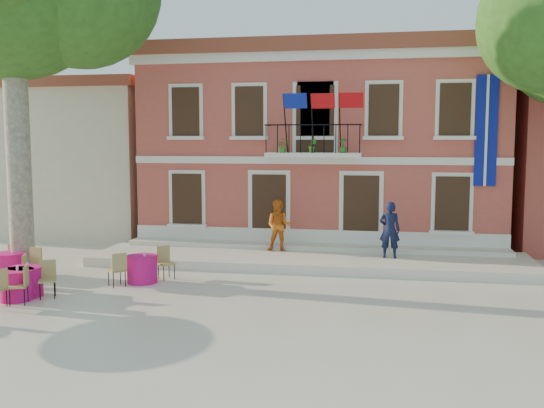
{
  "coord_description": "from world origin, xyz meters",
  "views": [
    {
      "loc": [
        4.24,
        -14.8,
        4.0
      ],
      "look_at": [
        0.95,
        3.5,
        2.03
      ],
      "focal_mm": 40.0,
      "sensor_mm": 36.0,
      "label": 1
    }
  ],
  "objects_px": {
    "cafe_table_1": "(26,280)",
    "cafe_table_4": "(142,268)",
    "cafe_table_0": "(16,283)",
    "pedestrian_navy": "(390,230)",
    "pedestrian_orange": "(279,226)",
    "cafe_table_3": "(11,264)"
  },
  "relations": [
    {
      "from": "cafe_table_1",
      "to": "cafe_table_4",
      "type": "height_order",
      "value": "same"
    },
    {
      "from": "cafe_table_0",
      "to": "cafe_table_4",
      "type": "xyz_separation_m",
      "value": [
        2.4,
        2.33,
        -0.01
      ]
    },
    {
      "from": "pedestrian_navy",
      "to": "cafe_table_0",
      "type": "distance_m",
      "value": 10.89
    },
    {
      "from": "pedestrian_navy",
      "to": "cafe_table_1",
      "type": "distance_m",
      "value": 10.66
    },
    {
      "from": "pedestrian_orange",
      "to": "cafe_table_3",
      "type": "bearing_deg",
      "value": -150.51
    },
    {
      "from": "pedestrian_orange",
      "to": "cafe_table_3",
      "type": "height_order",
      "value": "pedestrian_orange"
    },
    {
      "from": "pedestrian_orange",
      "to": "cafe_table_1",
      "type": "bearing_deg",
      "value": -134.35
    },
    {
      "from": "pedestrian_navy",
      "to": "pedestrian_orange",
      "type": "distance_m",
      "value": 3.65
    },
    {
      "from": "cafe_table_1",
      "to": "cafe_table_3",
      "type": "distance_m",
      "value": 2.3
    },
    {
      "from": "pedestrian_navy",
      "to": "cafe_table_3",
      "type": "distance_m",
      "value": 11.37
    },
    {
      "from": "pedestrian_orange",
      "to": "cafe_table_4",
      "type": "height_order",
      "value": "pedestrian_orange"
    },
    {
      "from": "cafe_table_4",
      "to": "cafe_table_3",
      "type": "bearing_deg",
      "value": -176.26
    },
    {
      "from": "cafe_table_3",
      "to": "cafe_table_0",
      "type": "bearing_deg",
      "value": -54.23
    },
    {
      "from": "pedestrian_orange",
      "to": "cafe_table_1",
      "type": "xyz_separation_m",
      "value": [
        -5.61,
        -5.79,
        -0.74
      ]
    },
    {
      "from": "cafe_table_0",
      "to": "cafe_table_4",
      "type": "distance_m",
      "value": 3.35
    },
    {
      "from": "pedestrian_navy",
      "to": "cafe_table_0",
      "type": "xyz_separation_m",
      "value": [
        -9.27,
        -5.66,
        -0.77
      ]
    },
    {
      "from": "cafe_table_1",
      "to": "cafe_table_3",
      "type": "height_order",
      "value": "same"
    },
    {
      "from": "cafe_table_4",
      "to": "pedestrian_navy",
      "type": "bearing_deg",
      "value": 25.85
    },
    {
      "from": "cafe_table_0",
      "to": "cafe_table_1",
      "type": "bearing_deg",
      "value": 83.42
    },
    {
      "from": "pedestrian_orange",
      "to": "cafe_table_1",
      "type": "relative_size",
      "value": 0.88
    },
    {
      "from": "pedestrian_orange",
      "to": "cafe_table_0",
      "type": "bearing_deg",
      "value": -132.79
    },
    {
      "from": "cafe_table_0",
      "to": "cafe_table_1",
      "type": "distance_m",
      "value": 0.37
    }
  ]
}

